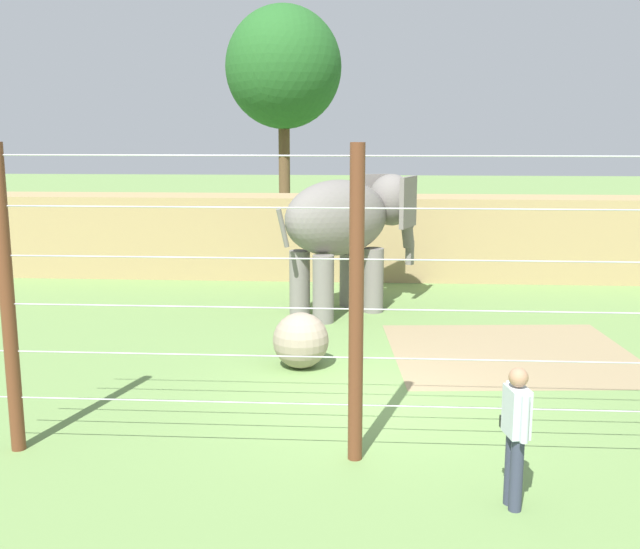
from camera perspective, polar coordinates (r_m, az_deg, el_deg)
name	(u,v)px	position (r m, az deg, el deg)	size (l,w,h in m)	color
ground_plane	(371,399)	(12.50, 3.82, -9.23)	(120.00, 120.00, 0.00)	#6B8E4C
dirt_patch	(512,353)	(15.33, 14.14, -5.71)	(4.61, 4.31, 0.01)	#937F5B
embankment_wall	(371,237)	(22.29, 3.85, 2.83)	(36.00, 1.80, 2.37)	tan
elephant	(348,223)	(17.84, 2.09, 3.88)	(3.63, 3.57, 3.20)	slate
enrichment_ball	(301,340)	(13.88, -1.44, -4.94)	(1.02, 1.02, 1.02)	gray
cable_fence	(368,306)	(9.70, 3.59, -2.33)	(10.56, 0.19, 4.12)	brown
zookeeper	(516,431)	(9.07, 14.41, -11.26)	(0.28, 0.58, 1.67)	#33384C
tree_left_of_centre	(284,68)	(30.15, -2.74, 15.14)	(4.43, 4.43, 8.91)	brown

